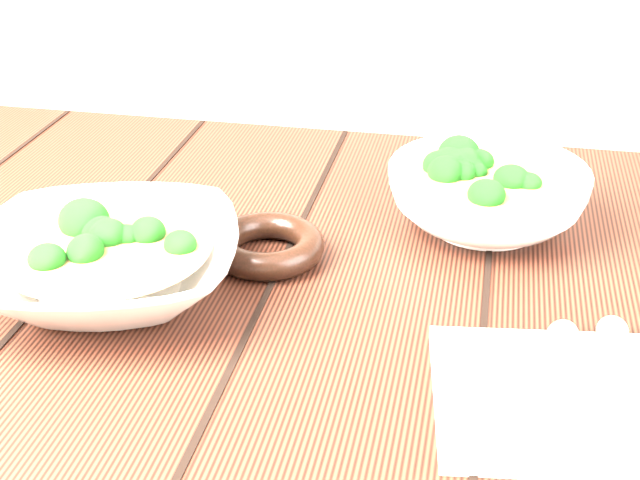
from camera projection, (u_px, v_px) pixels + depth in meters
table at (296, 383)px, 0.90m from camera, size 1.20×0.80×0.75m
soup_bowl_front at (108, 261)px, 0.82m from camera, size 0.29×0.29×0.07m
soup_bowl_back at (487, 194)px, 0.93m from camera, size 0.28×0.28×0.08m
trivet at (267, 245)px, 0.88m from camera, size 0.13×0.13×0.03m
napkin at (570, 399)px, 0.68m from camera, size 0.23×0.20×0.01m
spoon_left at (558, 357)px, 0.71m from camera, size 0.04×0.17×0.01m
spoon_right at (609, 353)px, 0.72m from camera, size 0.04×0.17×0.01m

